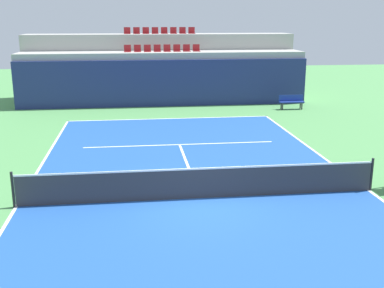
# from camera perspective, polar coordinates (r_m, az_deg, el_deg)

# --- Properties ---
(ground_plane) EXTENTS (80.00, 80.00, 0.00)m
(ground_plane) POSITION_cam_1_polar(r_m,az_deg,el_deg) (14.69, 1.00, -6.53)
(ground_plane) COLOR #4C8C4C
(court_surface) EXTENTS (11.00, 24.00, 0.01)m
(court_surface) POSITION_cam_1_polar(r_m,az_deg,el_deg) (14.68, 1.00, -6.51)
(court_surface) COLOR #1E4C99
(court_surface) RESTS_ON ground_plane
(baseline_far) EXTENTS (11.00, 0.10, 0.00)m
(baseline_far) POSITION_cam_1_polar(r_m,az_deg,el_deg) (26.11, -2.71, 3.06)
(baseline_far) COLOR white
(baseline_far) RESTS_ON court_surface
(sideline_left) EXTENTS (0.10, 24.00, 0.00)m
(sideline_left) POSITION_cam_1_polar(r_m,az_deg,el_deg) (14.96, -20.30, -7.04)
(sideline_left) COLOR white
(sideline_left) RESTS_ON court_surface
(sideline_right) EXTENTS (0.10, 24.00, 0.00)m
(sideline_right) POSITION_cam_1_polar(r_m,az_deg,el_deg) (16.33, 20.38, -5.21)
(sideline_right) COLOR white
(sideline_right) RESTS_ON court_surface
(service_line_far) EXTENTS (8.26, 0.10, 0.00)m
(service_line_far) POSITION_cam_1_polar(r_m,az_deg,el_deg) (20.73, -1.50, -0.07)
(service_line_far) COLOR white
(service_line_far) RESTS_ON court_surface
(centre_service_line) EXTENTS (0.10, 6.40, 0.00)m
(centre_service_line) POSITION_cam_1_polar(r_m,az_deg,el_deg) (17.67, -0.46, -2.73)
(centre_service_line) COLOR white
(centre_service_line) RESTS_ON court_surface
(back_wall) EXTENTS (18.02, 0.30, 2.86)m
(back_wall) POSITION_cam_1_polar(r_m,az_deg,el_deg) (29.71, -3.34, 7.27)
(back_wall) COLOR navy
(back_wall) RESTS_ON ground_plane
(stands_tier_lower) EXTENTS (18.02, 2.40, 3.27)m
(stands_tier_lower) POSITION_cam_1_polar(r_m,az_deg,el_deg) (31.02, -3.52, 7.97)
(stands_tier_lower) COLOR #9E9E99
(stands_tier_lower) RESTS_ON ground_plane
(stands_tier_upper) EXTENTS (18.02, 2.40, 4.30)m
(stands_tier_upper) POSITION_cam_1_polar(r_m,az_deg,el_deg) (33.35, -3.81, 9.34)
(stands_tier_upper) COLOR #9E9E99
(stands_tier_upper) RESTS_ON ground_plane
(seating_row_lower) EXTENTS (4.83, 0.44, 0.44)m
(seating_row_lower) POSITION_cam_1_polar(r_m,az_deg,el_deg) (30.95, -3.59, 11.22)
(seating_row_lower) COLOR maroon
(seating_row_lower) RESTS_ON stands_tier_lower
(seating_row_upper) EXTENTS (4.83, 0.44, 0.44)m
(seating_row_upper) POSITION_cam_1_polar(r_m,az_deg,el_deg) (33.30, -3.89, 13.25)
(seating_row_upper) COLOR maroon
(seating_row_upper) RESTS_ON stands_tier_upper
(tennis_net) EXTENTS (11.08, 0.08, 1.07)m
(tennis_net) POSITION_cam_1_polar(r_m,az_deg,el_deg) (14.51, 1.01, -4.66)
(tennis_net) COLOR black
(tennis_net) RESTS_ON court_surface
(player_bench) EXTENTS (1.50, 0.40, 0.85)m
(player_bench) POSITION_cam_1_polar(r_m,az_deg,el_deg) (29.42, 11.81, 5.08)
(player_bench) COLOR navy
(player_bench) RESTS_ON ground_plane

